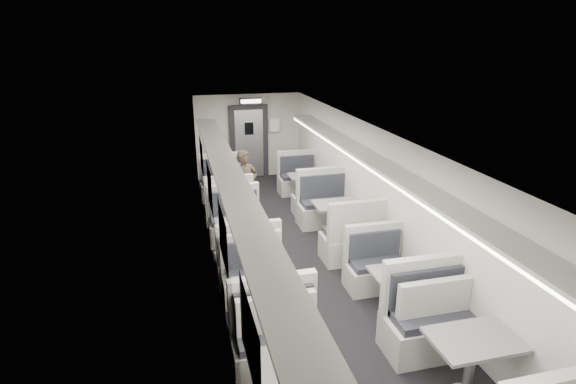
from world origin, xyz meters
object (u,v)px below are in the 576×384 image
booth_right_d (470,368)px  exit_sign (251,101)px  booth_left_a (225,194)px  booth_right_c (397,292)px  booth_left_b (241,240)px  booth_left_c (262,304)px  booth_right_b (337,221)px  vestibule_door (249,142)px  booth_right_a (306,188)px  passenger (245,186)px

booth_right_d → exit_sign: bearing=96.7°
booth_left_a → booth_right_c: bearing=-67.7°
exit_sign → booth_left_b: bearing=-102.5°
booth_left_a → booth_right_d: size_ratio=0.90×
booth_left_c → booth_right_b: (2.00, 2.43, 0.06)m
booth_left_b → exit_sign: size_ratio=3.46×
booth_left_a → booth_right_b: booth_right_b is taller
booth_left_c → vestibule_door: 7.21m
booth_right_a → exit_sign: (-1.00, 1.96, 1.91)m
vestibule_door → booth_left_b: bearing=-101.3°
vestibule_door → exit_sign: size_ratio=3.39×
booth_left_a → booth_right_b: bearing=-48.7°
booth_right_a → passenger: (-1.62, -0.73, 0.43)m
booth_right_b → booth_left_b: bearing=-170.4°
booth_right_c → passenger: 4.44m
booth_right_b → passenger: passenger is taller
booth_left_b → exit_sign: (1.00, 4.53, 1.90)m
booth_right_a → passenger: 1.82m
booth_right_c → booth_left_c: bearing=175.0°
booth_right_b → vestibule_door: size_ratio=1.09×
booth_left_a → vestibule_door: 2.68m
booth_left_c → booth_right_b: size_ratio=0.86×
exit_sign → booth_right_a: bearing=-63.0°
booth_left_a → passenger: size_ratio=1.32×
booth_right_b → booth_right_c: bearing=-90.0°
vestibule_door → booth_right_b: bearing=-77.9°
booth_right_d → booth_right_b: bearing=90.0°
booth_left_b → passenger: (0.38, 1.84, 0.42)m
booth_right_b → booth_right_d: (0.00, -4.35, 0.01)m
booth_left_c → vestibule_door: (1.00, 7.11, 0.69)m
booth_left_b → booth_right_c: bearing=-48.6°
booth_left_b → booth_right_a: size_ratio=1.04×
booth_left_b → booth_right_c: size_ratio=1.07×
booth_left_b → vestibule_door: (1.00, 5.01, 0.66)m
booth_left_b → passenger: size_ratio=1.34×
passenger → vestibule_door: vestibule_door is taller
booth_left_c → booth_right_d: (2.00, -1.92, 0.07)m
booth_left_a → booth_left_b: booth_left_b is taller
booth_left_b → exit_sign: bearing=77.5°
booth_left_a → booth_right_d: 6.92m
vestibule_door → exit_sign: exit_sign is taller
booth_right_d → booth_left_a: bearing=106.8°
vestibule_door → exit_sign: (0.00, -0.49, 1.24)m
booth_right_b → exit_sign: (-1.00, 4.19, 1.87)m
booth_left_a → booth_left_c: size_ratio=1.08×
booth_right_a → exit_sign: size_ratio=3.33×
vestibule_door → booth_left_c: bearing=-98.0°
booth_left_b → vestibule_door: 5.15m
booth_left_c → exit_sign: (1.00, 6.62, 1.93)m
booth_left_c → booth_right_a: bearing=66.8°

